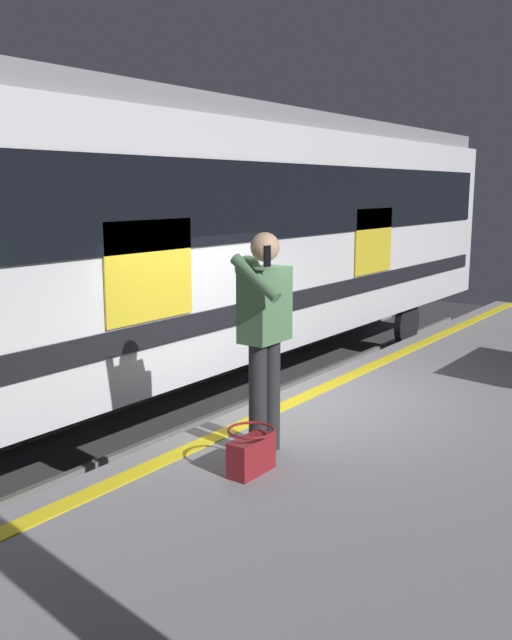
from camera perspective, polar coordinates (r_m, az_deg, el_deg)
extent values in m
plane|color=#3D3D3F|center=(7.26, 0.85, -13.66)|extent=(25.14, 25.14, 0.00)
cube|color=yellow|center=(6.76, 2.97, -6.72)|extent=(14.40, 0.16, 0.01)
cube|color=slate|center=(8.22, -8.86, -10.20)|extent=(19.10, 0.08, 0.16)
cube|color=slate|center=(9.23, -15.30, -8.10)|extent=(19.10, 0.08, 0.16)
cube|color=silver|center=(9.52, -4.71, 6.81)|extent=(13.72, 2.81, 2.81)
cube|color=gray|center=(9.54, -4.85, 15.99)|extent=(13.45, 2.59, 0.24)
cube|color=black|center=(8.65, 2.55, 9.71)|extent=(13.03, 0.03, 0.90)
cube|color=black|center=(8.76, 2.48, 1.41)|extent=(13.03, 0.03, 0.24)
cube|color=gold|center=(10.76, 9.61, 6.39)|extent=(1.18, 0.02, 0.98)
cube|color=gold|center=(6.81, -8.63, 4.00)|extent=(1.18, 0.02, 0.98)
cylinder|color=black|center=(12.96, 12.22, -0.29)|extent=(0.84, 0.12, 0.84)
cylinder|color=black|center=(13.98, 3.75, 0.73)|extent=(0.84, 0.12, 0.84)
cylinder|color=#262628|center=(5.48, 1.25, -6.09)|extent=(0.14, 0.14, 0.88)
cylinder|color=#262628|center=(5.34, 0.15, -6.55)|extent=(0.14, 0.14, 0.88)
cube|color=#4C724C|center=(5.24, 0.73, 1.27)|extent=(0.40, 0.24, 0.56)
sphere|color=#4C724C|center=(5.30, -0.69, 4.23)|extent=(0.20, 0.20, 0.20)
sphere|color=tan|center=(5.19, 0.74, 5.98)|extent=(0.22, 0.22, 0.22)
cylinder|color=#4C724C|center=(5.46, 2.23, 1.03)|extent=(0.09, 0.09, 0.51)
cylinder|color=#4C724C|center=(4.98, -0.03, 3.46)|extent=(0.09, 0.42, 0.33)
cube|color=black|center=(4.90, 0.92, 5.23)|extent=(0.07, 0.02, 0.15)
cube|color=maroon|center=(5.11, -0.38, -11.02)|extent=(0.39, 0.16, 0.26)
torus|color=maroon|center=(5.05, -0.38, -8.99)|extent=(0.35, 0.35, 0.02)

